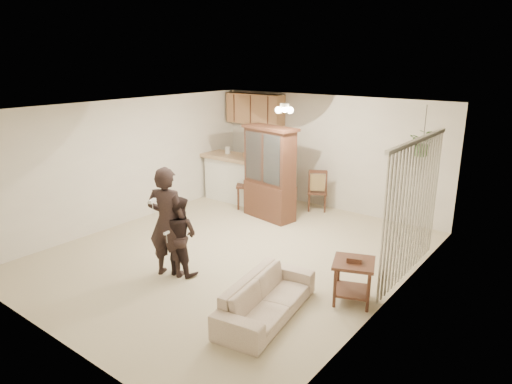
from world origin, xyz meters
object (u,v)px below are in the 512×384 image
Objects in this scene: sofa at (267,290)px; side_table at (353,281)px; chair_hutch_left at (248,193)px; chair_hutch_right at (317,198)px; adult at (167,220)px; child at (179,233)px; chair_bar at (278,192)px; china_hutch at (270,174)px.

sofa is 2.63× the size of side_table.
side_table is 0.61× the size of chair_hutch_left.
side_table is at bearing 97.82° from chair_hutch_right.
adult is 2.87m from side_table.
sofa is 4.51m from chair_hutch_right.
chair_hutch_left is (-1.21, 3.25, -0.34)m from child.
chair_hutch_right is (0.13, 4.01, -0.41)m from child.
adult reaches higher than chair_hutch_right.
chair_hutch_right is at bearing 22.17° from chair_bar.
chair_bar is (-0.83, 3.89, -0.41)m from child.
side_table is 4.46m from chair_hutch_left.
chair_hutch_right is (0.54, 1.06, -0.69)m from china_hutch.
sofa is at bearing -125.98° from side_table.
chair_hutch_left is at bearing 0.37° from chair_hutch_right.
chair_hutch_left is 1.54m from chair_hutch_right.
child reaches higher than chair_hutch_right.
adult is at bearing 57.52° from chair_hutch_right.
side_table is at bearing 22.44° from chair_hutch_left.
chair_hutch_left is (-3.02, 3.43, -0.04)m from sofa.
chair_hutch_right is at bearing -114.63° from adult.
child is (-1.80, 0.18, 0.31)m from sofa.
child reaches higher than sofa.
sofa is 0.97× the size of china_hutch.
chair_hutch_left is (-0.38, -0.64, 0.06)m from chair_bar.
sofa is 1.96× the size of chair_hutch_right.
child reaches higher than side_table.
chair_hutch_right is at bearing 12.81° from sofa.
chair_bar is at bearing 137.77° from side_table.
china_hutch is at bearing 33.44° from chair_hutch_right.
chair_bar reaches higher than side_table.
child is 4.00m from chair_bar.
child is 1.89× the size of side_table.
chair_hutch_right is at bearing 72.67° from china_hutch.
chair_bar is at bearing -86.97° from child.
child is at bearing -14.31° from chair_hutch_left.
child reaches higher than chair_bar.
side_table is at bearing -27.47° from chair_bar.
adult reaches higher than child.
side_table is at bearing 178.77° from adult.
chair_hutch_left is at bearing 32.36° from sofa.
adult reaches higher than sofa.
sofa is at bearing -42.31° from chair_bar.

